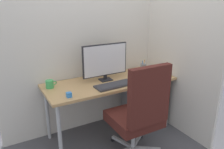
# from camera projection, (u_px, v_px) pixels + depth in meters

# --- Properties ---
(ground_plane) EXTENTS (8.00, 8.00, 0.00)m
(ground_plane) POSITION_uv_depth(u_px,v_px,m) (110.00, 131.00, 2.94)
(ground_plane) COLOR #4C4C51
(wall_back) EXTENTS (2.52, 0.04, 2.80)m
(wall_back) POSITION_uv_depth(u_px,v_px,m) (97.00, 20.00, 2.78)
(wall_back) COLOR silver
(wall_back) RESTS_ON ground_plane
(wall_side_right) EXTENTS (0.04, 1.55, 2.80)m
(wall_side_right) POSITION_uv_depth(u_px,v_px,m) (173.00, 20.00, 2.77)
(wall_side_right) COLOR silver
(wall_side_right) RESTS_ON ground_plane
(desk) EXTENTS (1.59, 0.62, 0.71)m
(desk) POSITION_uv_depth(u_px,v_px,m) (110.00, 86.00, 2.74)
(desk) COLOR tan
(desk) RESTS_ON ground_plane
(office_chair) EXTENTS (0.61, 0.63, 1.08)m
(office_chair) POSITION_uv_depth(u_px,v_px,m) (139.00, 113.00, 2.29)
(office_chair) COLOR black
(office_chair) RESTS_ON ground_plane
(filing_cabinet) EXTENTS (0.41, 0.52, 0.59)m
(filing_cabinet) POSITION_uv_depth(u_px,v_px,m) (143.00, 102.00, 3.10)
(filing_cabinet) COLOR slate
(filing_cabinet) RESTS_ON ground_plane
(monitor) EXTENTS (0.58, 0.12, 0.44)m
(monitor) POSITION_uv_depth(u_px,v_px,m) (105.00, 61.00, 2.67)
(monitor) COLOR black
(monitor) RESTS_ON desk
(keyboard) EXTENTS (0.46, 0.19, 0.02)m
(keyboard) POSITION_uv_depth(u_px,v_px,m) (115.00, 85.00, 2.55)
(keyboard) COLOR #333338
(keyboard) RESTS_ON desk
(mouse) EXTENTS (0.08, 0.11, 0.04)m
(mouse) POSITION_uv_depth(u_px,v_px,m) (138.00, 80.00, 2.67)
(mouse) COLOR #333338
(mouse) RESTS_ON desk
(pen_holder) EXTENTS (0.07, 0.07, 0.17)m
(pen_holder) POSITION_uv_depth(u_px,v_px,m) (143.00, 68.00, 3.05)
(pen_holder) COLOR slate
(pen_holder) RESTS_ON desk
(notebook) EXTENTS (0.16, 0.17, 0.01)m
(notebook) POSITION_uv_depth(u_px,v_px,m) (156.00, 76.00, 2.88)
(notebook) COLOR beige
(notebook) RESTS_ON desk
(coffee_mug) EXTENTS (0.12, 0.09, 0.09)m
(coffee_mug) POSITION_uv_depth(u_px,v_px,m) (50.00, 84.00, 2.49)
(coffee_mug) COLOR #3FAD59
(coffee_mug) RESTS_ON desk
(desk_clamp_accessory) EXTENTS (0.05, 0.05, 0.05)m
(desk_clamp_accessory) POSITION_uv_depth(u_px,v_px,m) (69.00, 95.00, 2.26)
(desk_clamp_accessory) COLOR #337FD8
(desk_clamp_accessory) RESTS_ON desk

